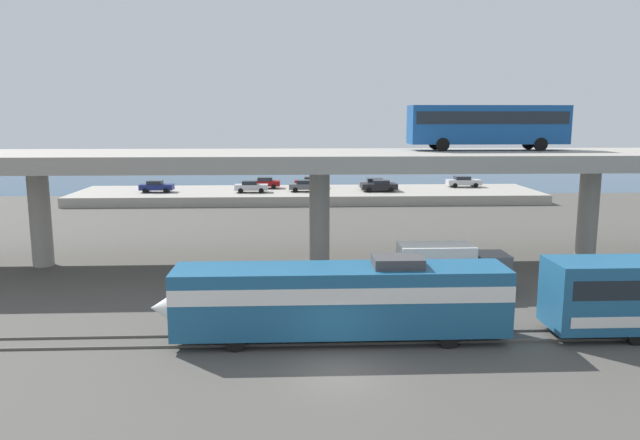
# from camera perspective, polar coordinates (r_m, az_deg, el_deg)

# --- Properties ---
(ground_plane) EXTENTS (260.00, 260.00, 0.00)m
(ground_plane) POSITION_cam_1_polar(r_m,az_deg,el_deg) (26.87, 1.87, -14.21)
(ground_plane) COLOR #4C4944
(rail_strip_near) EXTENTS (110.00, 0.12, 0.12)m
(rail_strip_near) POSITION_cam_1_polar(r_m,az_deg,el_deg) (29.87, 1.38, -11.55)
(rail_strip_near) COLOR #59544C
(rail_strip_near) RESTS_ON ground_plane
(rail_strip_far) EXTENTS (110.00, 0.12, 0.12)m
(rail_strip_far) POSITION_cam_1_polar(r_m,az_deg,el_deg) (31.20, 1.20, -10.60)
(rail_strip_far) COLOR #59544C
(rail_strip_far) RESTS_ON ground_plane
(train_locomotive) EXTENTS (17.31, 3.04, 4.18)m
(train_locomotive) POSITION_cam_1_polar(r_m,az_deg,el_deg) (29.82, 0.39, -7.25)
(train_locomotive) COLOR #1E5984
(train_locomotive) RESTS_ON ground_plane
(highway_overpass) EXTENTS (96.00, 10.14, 8.29)m
(highway_overpass) POSITION_cam_1_polar(r_m,az_deg,el_deg) (44.65, -0.04, 5.30)
(highway_overpass) COLOR #9E998E
(highway_overpass) RESTS_ON ground_plane
(transit_bus_on_overpass) EXTENTS (12.00, 2.68, 3.40)m
(transit_bus_on_overpass) POSITION_cam_1_polar(r_m,az_deg,el_deg) (48.59, 15.45, 8.76)
(transit_bus_on_overpass) COLOR #14478C
(transit_bus_on_overpass) RESTS_ON highway_overpass
(service_truck_west) EXTENTS (6.80, 2.46, 3.04)m
(service_truck_west) POSITION_cam_1_polar(r_m,az_deg,el_deg) (38.82, 12.06, -4.28)
(service_truck_west) COLOR #515459
(service_truck_west) RESTS_ON ground_plane
(pier_parking_lot) EXTENTS (60.09, 12.98, 1.20)m
(pier_parking_lot) POSITION_cam_1_polar(r_m,az_deg,el_deg) (80.16, -1.13, 2.37)
(pier_parking_lot) COLOR #9E998E
(pier_parking_lot) RESTS_ON ground_plane
(parked_car_0) EXTENTS (4.20, 1.93, 1.50)m
(parked_car_0) POSITION_cam_1_polar(r_m,az_deg,el_deg) (78.40, -6.49, 3.16)
(parked_car_0) COLOR #B7B7BC
(parked_car_0) RESTS_ON pier_parking_lot
(parked_car_1) EXTENTS (4.62, 1.99, 1.50)m
(parked_car_1) POSITION_cam_1_polar(r_m,az_deg,el_deg) (86.13, 13.31, 3.55)
(parked_car_1) COLOR #B7B7BC
(parked_car_1) RESTS_ON pier_parking_lot
(parked_car_2) EXTENTS (4.63, 1.99, 1.50)m
(parked_car_2) POSITION_cam_1_polar(r_m,az_deg,el_deg) (79.22, 5.62, 3.24)
(parked_car_2) COLOR black
(parked_car_2) RESTS_ON pier_parking_lot
(parked_car_3) EXTENTS (4.23, 1.88, 1.50)m
(parked_car_3) POSITION_cam_1_polar(r_m,az_deg,el_deg) (80.82, -15.11, 3.08)
(parked_car_3) COLOR navy
(parked_car_3) RESTS_ON pier_parking_lot
(parked_car_4) EXTENTS (4.09, 1.96, 1.50)m
(parked_car_4) POSITION_cam_1_polar(r_m,az_deg,el_deg) (83.01, -0.97, 3.58)
(parked_car_4) COLOR maroon
(parked_car_4) RESTS_ON pier_parking_lot
(parked_car_5) EXTENTS (4.51, 1.88, 1.50)m
(parked_car_5) POSITION_cam_1_polar(r_m,az_deg,el_deg) (81.51, 5.26, 3.43)
(parked_car_5) COLOR #515459
(parked_car_5) RESTS_ON pier_parking_lot
(parked_car_6) EXTENTS (4.47, 1.97, 1.50)m
(parked_car_6) POSITION_cam_1_polar(r_m,az_deg,el_deg) (82.77, -5.30, 3.53)
(parked_car_6) COLOR maroon
(parked_car_6) RESTS_ON pier_parking_lot
(parked_car_7) EXTENTS (4.19, 1.89, 1.50)m
(parked_car_7) POSITION_cam_1_polar(r_m,az_deg,el_deg) (78.80, -1.43, 3.25)
(parked_car_7) COLOR #515459
(parked_car_7) RESTS_ON pier_parking_lot
(harbor_water) EXTENTS (140.00, 36.00, 0.01)m
(harbor_water) POSITION_cam_1_polar(r_m,az_deg,el_deg) (103.07, -1.45, 3.69)
(harbor_water) COLOR navy
(harbor_water) RESTS_ON ground_plane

